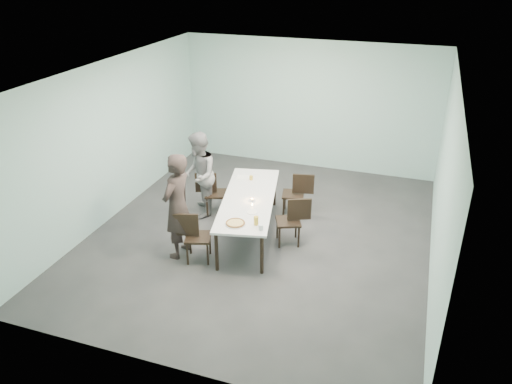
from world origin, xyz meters
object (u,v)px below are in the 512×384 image
(chair_near_left, at_px, (193,234))
(tealight, at_px, (252,200))
(table, at_px, (249,200))
(chair_near_right, at_px, (293,218))
(side_plate, at_px, (252,212))
(water_tumbler, at_px, (261,227))
(chair_far_left, at_px, (212,190))
(diner_near, at_px, (177,206))
(diner_far, at_px, (199,175))
(beer_glass, at_px, (256,221))
(amber_tumbler, at_px, (251,178))
(pizza, at_px, (235,223))
(chair_far_right, at_px, (297,191))

(chair_near_left, bearing_deg, tealight, 37.35)
(table, bearing_deg, chair_near_left, -118.60)
(chair_near_right, distance_m, side_plate, 0.80)
(table, xyz_separation_m, water_tumbler, (0.56, -1.01, 0.10))
(chair_far_left, bearing_deg, chair_near_left, -96.16)
(chair_near_right, height_order, diner_near, diner_near)
(table, relative_size, diner_far, 1.61)
(beer_glass, distance_m, amber_tumbler, 1.77)
(tealight, bearing_deg, chair_far_left, 148.99)
(pizza, bearing_deg, chair_near_right, 52.58)
(chair_far_right, bearing_deg, diner_near, 41.70)
(pizza, height_order, tealight, tealight)
(chair_near_left, relative_size, pizza, 2.56)
(chair_far_right, height_order, diner_far, diner_far)
(table, distance_m, diner_near, 1.38)
(side_plate, bearing_deg, tealight, 108.78)
(side_plate, bearing_deg, chair_near_right, 38.40)
(tealight, bearing_deg, table, 135.09)
(side_plate, relative_size, amber_tumbler, 2.25)
(pizza, bearing_deg, beer_glass, 15.32)
(diner_far, bearing_deg, chair_far_right, 86.16)
(chair_near_left, height_order, diner_near, diner_near)
(tealight, bearing_deg, side_plate, -71.22)
(diner_far, xyz_separation_m, tealight, (1.27, -0.52, -0.08))
(table, distance_m, beer_glass, 1.00)
(chair_near_right, distance_m, diner_far, 2.08)
(chair_near_left, height_order, chair_far_left, same)
(chair_near_left, distance_m, beer_glass, 1.11)
(side_plate, bearing_deg, diner_near, -155.86)
(diner_far, distance_m, tealight, 1.38)
(pizza, bearing_deg, diner_far, 132.67)
(diner_far, height_order, tealight, diner_far)
(diner_near, distance_m, diner_far, 1.46)
(beer_glass, bearing_deg, pizza, -164.68)
(diner_far, bearing_deg, beer_glass, 28.27)
(tealight, bearing_deg, diner_near, -137.64)
(pizza, bearing_deg, amber_tumbler, 100.96)
(chair_far_right, bearing_deg, side_plate, 63.99)
(side_plate, bearing_deg, beer_glass, -61.98)
(diner_near, bearing_deg, water_tumbler, 97.09)
(chair_near_right, relative_size, beer_glass, 5.80)
(chair_near_right, bearing_deg, diner_near, 6.81)
(chair_far_right, relative_size, water_tumbler, 9.67)
(table, xyz_separation_m, tealight, (0.10, -0.10, 0.08))
(water_tumbler, bearing_deg, chair_far_right, 87.73)
(diner_near, xyz_separation_m, amber_tumbler, (0.68, 1.77, -0.14))
(chair_near_right, height_order, amber_tumbler, chair_near_right)
(diner_near, height_order, side_plate, diner_near)
(diner_near, bearing_deg, chair_near_left, 82.33)
(diner_far, relative_size, amber_tumbler, 21.23)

